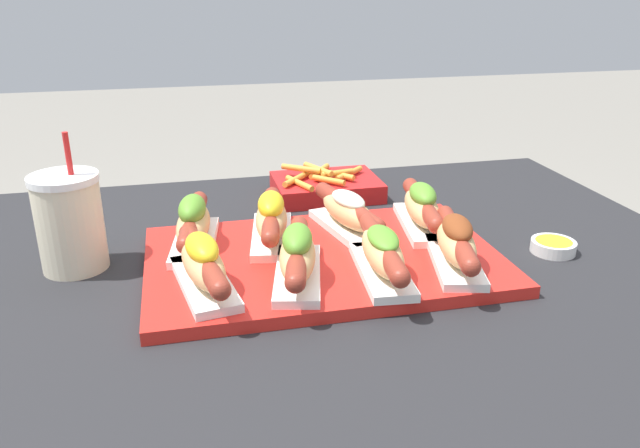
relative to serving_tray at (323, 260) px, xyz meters
name	(u,v)px	position (x,y,z in m)	size (l,w,h in m)	color
serving_tray	(323,260)	(0.00, 0.00, 0.00)	(0.51, 0.33, 0.02)	red
hot_dog_0	(203,264)	(-0.18, -0.07, 0.04)	(0.09, 0.21, 0.07)	white
hot_dog_1	(298,255)	(-0.05, -0.07, 0.04)	(0.10, 0.21, 0.08)	white
hot_dog_2	(382,253)	(0.06, -0.08, 0.04)	(0.08, 0.21, 0.06)	white
hot_dog_3	(456,243)	(0.17, -0.08, 0.04)	(0.10, 0.21, 0.07)	white
hot_dog_4	(193,224)	(-0.18, 0.08, 0.04)	(0.08, 0.21, 0.08)	white
hot_dog_5	(271,219)	(-0.06, 0.07, 0.04)	(0.09, 0.21, 0.08)	white
hot_dog_6	(348,212)	(0.06, 0.08, 0.04)	(0.09, 0.21, 0.06)	white
hot_dog_7	(422,208)	(0.18, 0.07, 0.04)	(0.09, 0.21, 0.07)	white
sauce_bowl	(553,246)	(0.36, -0.04, 0.00)	(0.07, 0.07, 0.02)	white
drink_cup	(70,222)	(-0.35, 0.07, 0.06)	(0.10, 0.10, 0.20)	beige
fries_basket	(326,186)	(0.08, 0.30, 0.01)	(0.20, 0.15, 0.06)	red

